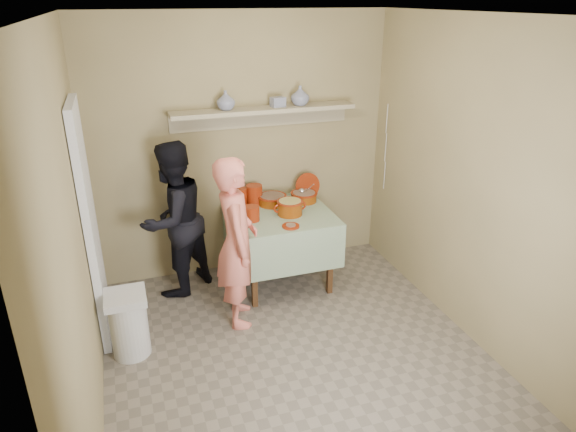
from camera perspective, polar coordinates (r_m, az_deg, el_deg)
name	(u,v)px	position (r m, az deg, el deg)	size (l,w,h in m)	color
ground	(300,362)	(4.28, 1.34, -15.88)	(3.50, 3.50, 0.00)	#72675A
tile_panel	(91,226)	(4.42, -21.07, -1.05)	(0.06, 0.70, 2.00)	silver
plate_stack_a	(240,198)	(5.13, -5.37, 2.05)	(0.15, 0.15, 0.19)	maroon
plate_stack_b	(254,195)	(5.19, -3.77, 2.39)	(0.17, 0.17, 0.20)	maroon
bowl_stack	(252,214)	(4.81, -4.02, 0.28)	(0.14, 0.14, 0.14)	maroon
empty_bowl	(251,210)	(5.01, -4.14, 0.64)	(0.15, 0.15, 0.04)	maroon
propped_lid	(308,186)	(5.36, 2.19, 3.37)	(0.27, 0.27, 0.02)	maroon
vase_right	(300,96)	(5.12, 1.35, 13.23)	(0.18, 0.18, 0.19)	navy
vase_left	(226,100)	(4.93, -6.93, 12.65)	(0.17, 0.17, 0.18)	navy
ceramic_box	(278,102)	(5.05, -1.14, 12.55)	(0.13, 0.09, 0.09)	navy
person_cook	(237,243)	(4.41, -5.73, -2.97)	(0.56, 0.37, 1.53)	#E57263
person_helper	(174,220)	(4.97, -12.59, -0.41)	(0.74, 0.57, 1.51)	black
room_shell	(302,171)	(3.50, 1.58, 5.04)	(3.04, 3.54, 2.62)	#96875C
serving_table	(281,223)	(5.06, -0.83, -0.82)	(0.97, 0.97, 0.76)	#4C2D16
cazuela_meat_a	(272,199)	(5.18, -1.76, 1.90)	(0.30, 0.30, 0.10)	#682501
cazuela_meat_b	(304,196)	(5.26, 1.79, 2.24)	(0.28, 0.28, 0.10)	#682501
ladle	(302,191)	(5.24, 1.61, 2.79)	(0.08, 0.26, 0.19)	silver
cazuela_rice	(290,206)	(4.92, 0.21, 1.08)	(0.33, 0.25, 0.14)	#682501
front_plate	(291,226)	(4.68, 0.31, -1.11)	(0.16, 0.16, 0.03)	maroon
wall_shelf	(263,112)	(5.06, -2.76, 11.49)	(1.80, 0.25, 0.21)	tan
trash_bin	(129,324)	(4.39, -17.27, -11.38)	(0.32, 0.32, 0.56)	silver
electrical_cord	(386,148)	(5.49, 10.80, 7.48)	(0.01, 0.05, 0.90)	silver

